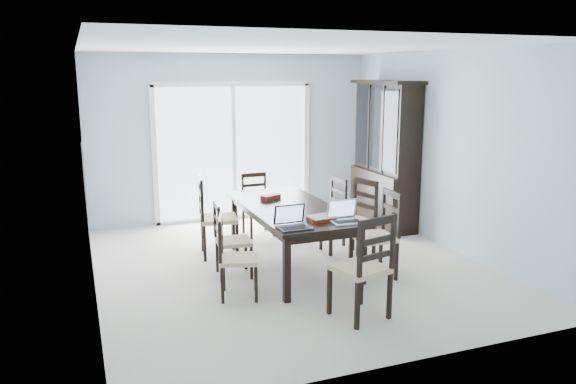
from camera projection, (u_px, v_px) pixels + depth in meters
name	position (u px, v px, depth m)	size (l,w,h in m)	color
floor	(290.00, 266.00, 6.84)	(5.00, 5.00, 0.00)	beige
ceiling	(290.00, 47.00, 6.30)	(5.00, 5.00, 0.00)	white
back_wall	(233.00, 138.00, 8.85)	(4.50, 0.02, 2.60)	#A7BBC8
wall_left	(87.00, 173.00, 5.79)	(0.02, 5.00, 2.60)	#A7BBC8
wall_right	(450.00, 151.00, 7.35)	(0.02, 5.00, 2.60)	#A7BBC8
balcony	(220.00, 207.00, 10.05)	(4.50, 2.00, 0.10)	gray
railing	(206.00, 165.00, 10.84)	(4.50, 0.06, 1.10)	#99999E
dining_table	(290.00, 213.00, 6.70)	(1.00, 2.20, 0.75)	black
china_hutch	(385.00, 156.00, 8.46)	(0.50, 1.38, 2.20)	black
sliding_door	(234.00, 151.00, 8.88)	(2.52, 0.05, 2.18)	silver
chair_left_near	(231.00, 248.00, 5.81)	(0.48, 0.47, 1.01)	black
chair_left_mid	(226.00, 232.00, 6.40)	(0.43, 0.42, 1.01)	black
chair_left_far	(211.00, 208.00, 7.10)	(0.53, 0.51, 1.20)	black
chair_right_near	(382.00, 225.00, 6.41)	(0.47, 0.46, 1.16)	black
chair_right_mid	(359.00, 210.00, 7.12)	(0.54, 0.53, 1.14)	black
chair_right_far	(332.00, 204.00, 7.64)	(0.45, 0.44, 1.06)	black
chair_end_near	(368.00, 257.00, 5.23)	(0.55, 0.56, 1.20)	black
chair_end_far	(256.00, 197.00, 8.14)	(0.40, 0.41, 1.02)	black
laptop_dark	(294.00, 224.00, 5.72)	(0.34, 0.24, 0.23)	black
laptop_silver	(347.00, 218.00, 5.95)	(0.34, 0.25, 0.23)	#BABABD
book_stack	(321.00, 218.00, 6.06)	(0.32, 0.26, 0.05)	maroon
cell_phone	(330.00, 221.00, 6.02)	(0.10, 0.05, 0.01)	black
game_box	(271.00, 197.00, 7.04)	(0.24, 0.12, 0.06)	#54101E
hot_tub	(191.00, 176.00, 9.89)	(2.21, 2.02, 1.04)	brown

